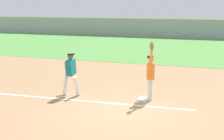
{
  "coord_description": "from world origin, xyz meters",
  "views": [
    {
      "loc": [
        2.71,
        -9.31,
        3.55
      ],
      "look_at": [
        -0.98,
        1.8,
        1.05
      ],
      "focal_mm": 48.52,
      "sensor_mm": 36.0,
      "label": 1
    }
  ],
  "objects_px": {
    "first_base": "(143,99)",
    "parked_car_silver": "(199,30)",
    "parked_car_green": "(161,29)",
    "baseball": "(157,51)",
    "runner": "(71,71)",
    "parked_car_blue": "(125,28)",
    "fielder": "(151,72)"
  },
  "relations": [
    {
      "from": "first_base",
      "to": "parked_car_silver",
      "type": "distance_m",
      "value": 27.4
    },
    {
      "from": "first_base",
      "to": "parked_car_green",
      "type": "xyz_separation_m",
      "value": [
        -3.87,
        27.77,
        0.63
      ]
    },
    {
      "from": "baseball",
      "to": "parked_car_green",
      "type": "height_order",
      "value": "baseball"
    },
    {
      "from": "runner",
      "to": "parked_car_green",
      "type": "bearing_deg",
      "value": 92.26
    },
    {
      "from": "first_base",
      "to": "parked_car_blue",
      "type": "bearing_deg",
      "value": 107.48
    },
    {
      "from": "first_base",
      "to": "parked_car_blue",
      "type": "distance_m",
      "value": 29.05
    },
    {
      "from": "fielder",
      "to": "parked_car_silver",
      "type": "bearing_deg",
      "value": -107.01
    },
    {
      "from": "runner",
      "to": "parked_car_blue",
      "type": "xyz_separation_m",
      "value": [
        -5.82,
        27.95,
        -0.32
      ]
    },
    {
      "from": "runner",
      "to": "parked_car_silver",
      "type": "bearing_deg",
      "value": 82.74
    },
    {
      "from": "baseball",
      "to": "parked_car_blue",
      "type": "bearing_deg",
      "value": 108.46
    },
    {
      "from": "parked_car_blue",
      "to": "parked_car_green",
      "type": "distance_m",
      "value": 4.86
    },
    {
      "from": "baseball",
      "to": "fielder",
      "type": "bearing_deg",
      "value": -124.95
    },
    {
      "from": "fielder",
      "to": "parked_car_blue",
      "type": "bearing_deg",
      "value": -87.93
    },
    {
      "from": "fielder",
      "to": "runner",
      "type": "relative_size",
      "value": 1.33
    },
    {
      "from": "baseball",
      "to": "parked_car_green",
      "type": "bearing_deg",
      "value": 98.86
    },
    {
      "from": "parked_car_green",
      "to": "runner",
      "type": "bearing_deg",
      "value": -87.46
    },
    {
      "from": "fielder",
      "to": "parked_car_blue",
      "type": "xyz_separation_m",
      "value": [
        -8.96,
        27.6,
        -0.45
      ]
    },
    {
      "from": "runner",
      "to": "parked_car_blue",
      "type": "bearing_deg",
      "value": 102.05
    },
    {
      "from": "baseball",
      "to": "runner",
      "type": "bearing_deg",
      "value": -169.8
    },
    {
      "from": "parked_car_blue",
      "to": "parked_car_green",
      "type": "height_order",
      "value": "same"
    },
    {
      "from": "runner",
      "to": "fielder",
      "type": "bearing_deg",
      "value": 6.67
    },
    {
      "from": "baseball",
      "to": "parked_car_blue",
      "type": "relative_size",
      "value": 0.02
    },
    {
      "from": "runner",
      "to": "first_base",
      "type": "bearing_deg",
      "value": 5.31
    },
    {
      "from": "baseball",
      "to": "parked_car_green",
      "type": "relative_size",
      "value": 0.02
    },
    {
      "from": "fielder",
      "to": "parked_car_silver",
      "type": "xyz_separation_m",
      "value": [
        0.52,
        27.29,
        -0.45
      ]
    },
    {
      "from": "fielder",
      "to": "baseball",
      "type": "relative_size",
      "value": 30.81
    },
    {
      "from": "parked_car_green",
      "to": "parked_car_silver",
      "type": "bearing_deg",
      "value": -4.2
    },
    {
      "from": "runner",
      "to": "parked_car_silver",
      "type": "xyz_separation_m",
      "value": [
        3.66,
        27.64,
        -0.32
      ]
    },
    {
      "from": "first_base",
      "to": "fielder",
      "type": "distance_m",
      "value": 1.11
    },
    {
      "from": "first_base",
      "to": "runner",
      "type": "distance_m",
      "value": 3.06
    },
    {
      "from": "first_base",
      "to": "parked_car_blue",
      "type": "relative_size",
      "value": 0.09
    },
    {
      "from": "baseball",
      "to": "parked_car_blue",
      "type": "distance_m",
      "value": 28.87
    }
  ]
}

